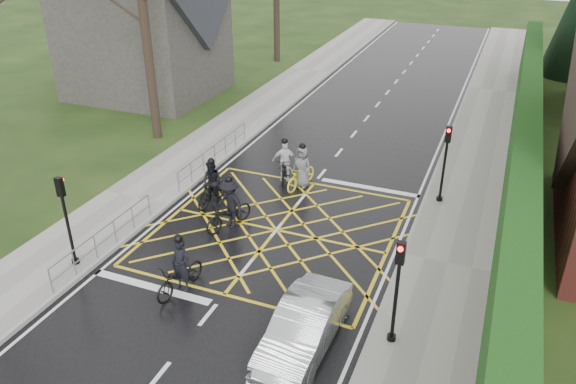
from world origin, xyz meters
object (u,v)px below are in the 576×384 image
Objects in this scene: cyclist_mid at (229,209)px; car at (304,327)px; cyclist_lead at (302,172)px; cyclist_front at (284,165)px; cyclist_rear at (180,273)px; cyclist_back at (212,187)px.

cyclist_mid reaches higher than car.
cyclist_lead is 9.36m from car.
cyclist_front is 0.95× the size of cyclist_lead.
cyclist_rear reaches higher than cyclist_front.
cyclist_mid reaches higher than cyclist_lead.
cyclist_front is 9.97m from car.
cyclist_lead is at bearing 93.68° from cyclist_mid.
cyclist_front is at bearing 99.54° from cyclist_rear.
cyclist_back is 1.00× the size of cyclist_front.
cyclist_mid is 1.14× the size of cyclist_front.
car is (6.04, -6.06, -0.07)m from cyclist_back.
cyclist_mid is 6.64m from car.
cyclist_mid reaches higher than cyclist_back.
car is (4.27, -0.87, 0.03)m from cyclist_rear.
cyclist_back is 0.95× the size of cyclist_lead.
cyclist_mid is (1.42, -1.30, 0.02)m from cyclist_back.
cyclist_mid is 0.55× the size of car.
cyclist_mid is 1.08× the size of cyclist_lead.
cyclist_front is (0.36, 4.25, -0.05)m from cyclist_mid.
cyclist_rear is 0.94× the size of cyclist_mid.
cyclist_back reaches higher than car.
cyclist_rear reaches higher than cyclist_back.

